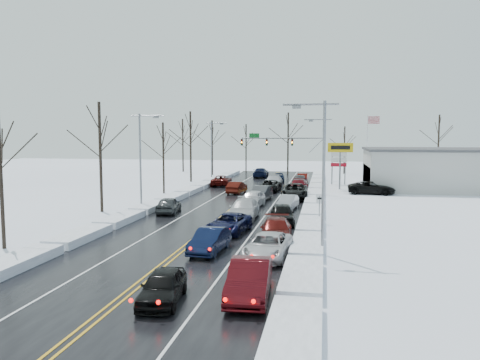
% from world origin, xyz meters
% --- Properties ---
extents(ground, '(160.00, 160.00, 0.00)m').
position_xyz_m(ground, '(0.00, 0.00, 0.00)').
color(ground, white).
rests_on(ground, ground).
extents(road_surface, '(14.00, 84.00, 0.01)m').
position_xyz_m(road_surface, '(0.00, 2.00, 0.01)').
color(road_surface, black).
rests_on(road_surface, ground).
extents(snow_bank_left, '(1.93, 72.00, 0.56)m').
position_xyz_m(snow_bank_left, '(-7.60, 2.00, 0.00)').
color(snow_bank_left, white).
rests_on(snow_bank_left, ground).
extents(snow_bank_right, '(1.93, 72.00, 0.56)m').
position_xyz_m(snow_bank_right, '(7.60, 2.00, 0.00)').
color(snow_bank_right, white).
rests_on(snow_bank_right, ground).
extents(traffic_signal_mast, '(13.28, 0.39, 8.00)m').
position_xyz_m(traffic_signal_mast, '(3.45, 27.99, 5.48)').
color(traffic_signal_mast, slate).
rests_on(traffic_signal_mast, ground).
extents(tires_plus_sign, '(3.20, 0.34, 6.00)m').
position_xyz_m(tires_plus_sign, '(10.50, 15.99, 4.99)').
color(tires_plus_sign, slate).
rests_on(tires_plus_sign, ground).
extents(used_vehicles_sign, '(2.20, 0.22, 4.65)m').
position_xyz_m(used_vehicles_sign, '(10.50, 22.00, 3.32)').
color(used_vehicles_sign, slate).
rests_on(used_vehicles_sign, ground).
extents(speed_limit_sign, '(0.55, 0.09, 2.35)m').
position_xyz_m(speed_limit_sign, '(8.20, -8.00, 1.63)').
color(speed_limit_sign, slate).
rests_on(speed_limit_sign, ground).
extents(flagpole, '(1.87, 1.20, 10.00)m').
position_xyz_m(flagpole, '(15.17, 30.00, 5.93)').
color(flagpole, silver).
rests_on(flagpole, ground).
extents(dealership_building, '(20.40, 12.40, 5.30)m').
position_xyz_m(dealership_building, '(23.98, 18.00, 2.66)').
color(dealership_building, '#B2B2AD').
rests_on(dealership_building, ground).
extents(streetlight_se, '(3.20, 0.25, 9.00)m').
position_xyz_m(streetlight_se, '(8.30, -18.00, 5.31)').
color(streetlight_se, slate).
rests_on(streetlight_se, ground).
extents(streetlight_ne, '(3.20, 0.25, 9.00)m').
position_xyz_m(streetlight_ne, '(8.30, 10.00, 5.31)').
color(streetlight_ne, slate).
rests_on(streetlight_ne, ground).
extents(streetlight_sw, '(3.20, 0.25, 9.00)m').
position_xyz_m(streetlight_sw, '(-8.30, -4.00, 5.31)').
color(streetlight_sw, slate).
rests_on(streetlight_sw, ground).
extents(streetlight_nw, '(3.20, 0.25, 9.00)m').
position_xyz_m(streetlight_nw, '(-8.30, 24.00, 5.31)').
color(streetlight_nw, slate).
rests_on(streetlight_nw, ground).
extents(tree_left_b, '(4.00, 4.00, 10.00)m').
position_xyz_m(tree_left_b, '(-11.50, -6.00, 6.99)').
color(tree_left_b, '#2D231C').
rests_on(tree_left_b, ground).
extents(tree_left_c, '(3.40, 3.40, 8.50)m').
position_xyz_m(tree_left_c, '(-10.50, 8.00, 5.94)').
color(tree_left_c, '#2D231C').
rests_on(tree_left_c, ground).
extents(tree_left_d, '(4.20, 4.20, 10.50)m').
position_xyz_m(tree_left_d, '(-11.20, 22.00, 7.33)').
color(tree_left_d, '#2D231C').
rests_on(tree_left_d, ground).
extents(tree_left_e, '(3.80, 3.80, 9.50)m').
position_xyz_m(tree_left_e, '(-10.80, 34.00, 6.64)').
color(tree_left_e, '#2D231C').
rests_on(tree_left_e, ground).
extents(tree_far_a, '(4.00, 4.00, 10.00)m').
position_xyz_m(tree_far_a, '(-18.00, 40.00, 6.99)').
color(tree_far_a, '#2D231C').
rests_on(tree_far_a, ground).
extents(tree_far_b, '(3.60, 3.60, 9.00)m').
position_xyz_m(tree_far_b, '(-6.00, 41.00, 6.29)').
color(tree_far_b, '#2D231C').
rests_on(tree_far_b, ground).
extents(tree_far_c, '(4.40, 4.40, 11.00)m').
position_xyz_m(tree_far_c, '(2.00, 39.00, 7.68)').
color(tree_far_c, '#2D231C').
rests_on(tree_far_c, ground).
extents(tree_far_d, '(3.40, 3.40, 8.50)m').
position_xyz_m(tree_far_d, '(12.00, 40.50, 5.94)').
color(tree_far_d, '#2D231C').
rests_on(tree_far_d, ground).
extents(tree_far_e, '(4.20, 4.20, 10.50)m').
position_xyz_m(tree_far_e, '(28.00, 41.00, 7.33)').
color(tree_far_e, '#2D231C').
rests_on(tree_far_e, ground).
extents(queued_car_0, '(2.07, 4.18, 1.37)m').
position_xyz_m(queued_car_0, '(1.90, -27.16, 0.00)').
color(queued_car_0, black).
rests_on(queued_car_0, ground).
extents(queued_car_1, '(1.86, 4.47, 1.44)m').
position_xyz_m(queued_car_1, '(1.82, -18.60, 0.00)').
color(queued_car_1, black).
rests_on(queued_car_1, ground).
extents(queued_car_2, '(2.88, 5.29, 1.41)m').
position_xyz_m(queued_car_2, '(1.86, -13.02, 0.00)').
color(queued_car_2, black).
rests_on(queued_car_2, ground).
extents(queued_car_3, '(2.32, 5.62, 1.63)m').
position_xyz_m(queued_car_3, '(1.92, -7.15, 0.00)').
color(queued_car_3, '#B9B9BB').
rests_on(queued_car_3, ground).
extents(queued_car_4, '(2.32, 4.96, 1.64)m').
position_xyz_m(queued_car_4, '(1.65, -0.78, 0.00)').
color(queued_car_4, silver).
rests_on(queued_car_4, ground).
extents(queued_car_5, '(2.15, 4.83, 1.54)m').
position_xyz_m(queued_car_5, '(1.85, 4.05, 0.00)').
color(queued_car_5, '#434548').
rests_on(queued_car_5, ground).
extents(queued_car_6, '(2.67, 5.25, 1.42)m').
position_xyz_m(queued_car_6, '(1.84, 12.02, 0.00)').
color(queued_car_6, black).
rests_on(queued_car_6, ground).
extents(queued_car_7, '(2.25, 5.47, 1.58)m').
position_xyz_m(queued_car_7, '(1.83, 16.81, 0.00)').
color(queued_car_7, '#AFB1B8').
rests_on(queued_car_7, ground).
extents(queued_car_8, '(2.04, 4.29, 1.41)m').
position_xyz_m(queued_car_8, '(1.80, 24.46, 0.00)').
color(queued_car_8, black).
rests_on(queued_car_8, ground).
extents(queued_car_9, '(2.00, 5.01, 1.62)m').
position_xyz_m(queued_car_9, '(5.43, -25.93, 0.00)').
color(queued_car_9, '#43090D').
rests_on(queued_car_9, ground).
extents(queued_car_10, '(2.71, 5.20, 1.40)m').
position_xyz_m(queued_car_10, '(5.43, -19.29, 0.00)').
color(queued_car_10, silver).
rests_on(queued_car_10, ground).
extents(queued_car_11, '(2.44, 5.22, 1.47)m').
position_xyz_m(queued_car_11, '(5.44, -14.88, 0.00)').
color(queued_car_11, '#4E0D0A').
rests_on(queued_car_11, ground).
extents(queued_car_12, '(2.39, 4.78, 1.57)m').
position_xyz_m(queued_car_12, '(5.29, -8.72, 0.00)').
color(queued_car_12, black).
rests_on(queued_car_12, ground).
extents(queued_car_13, '(1.92, 4.24, 1.35)m').
position_xyz_m(queued_car_13, '(5.18, -1.60, 0.00)').
color(queued_car_13, gray).
rests_on(queued_car_13, ground).
extents(queued_car_14, '(3.01, 6.20, 1.70)m').
position_xyz_m(queued_car_14, '(5.36, 5.72, 0.00)').
color(queued_car_14, black).
rests_on(queued_car_14, ground).
extents(queued_car_15, '(2.34, 5.39, 1.54)m').
position_xyz_m(queued_car_15, '(5.40, 12.03, 0.00)').
color(queued_car_15, '#500A11').
rests_on(queued_car_15, ground).
extents(queued_car_16, '(2.50, 5.13, 1.69)m').
position_xyz_m(queued_car_16, '(5.28, 17.42, 0.00)').
color(queued_car_16, '#3C3E40').
rests_on(queued_car_16, ground).
extents(queued_car_17, '(1.59, 4.25, 1.39)m').
position_xyz_m(queued_car_17, '(5.40, 22.99, 0.00)').
color(queued_car_17, '#4F0F0A').
rests_on(queued_car_17, ground).
extents(oncoming_car_0, '(1.93, 4.49, 1.44)m').
position_xyz_m(oncoming_car_0, '(-1.82, 9.47, 0.00)').
color(oncoming_car_0, '#481009').
rests_on(oncoming_car_0, ground).
extents(oncoming_car_1, '(2.87, 5.47, 1.47)m').
position_xyz_m(oncoming_car_1, '(-5.43, 17.19, 0.00)').
color(oncoming_car_1, '#4A0C09').
rests_on(oncoming_car_1, ground).
extents(oncoming_car_2, '(2.30, 5.46, 1.57)m').
position_xyz_m(oncoming_car_2, '(-1.82, 30.92, 0.00)').
color(oncoming_car_2, black).
rests_on(oncoming_car_2, ground).
extents(oncoming_car_3, '(2.25, 4.51, 1.48)m').
position_xyz_m(oncoming_car_3, '(-5.25, -5.53, 0.00)').
color(oncoming_car_3, '#3E4143').
rests_on(oncoming_car_3, ground).
extents(parked_car_0, '(5.70, 3.01, 1.53)m').
position_xyz_m(parked_car_0, '(14.08, 11.59, 0.00)').
color(parked_car_0, black).
rests_on(parked_car_0, ground).
extents(parked_car_1, '(1.99, 4.83, 1.40)m').
position_xyz_m(parked_car_1, '(17.15, 17.29, 0.00)').
color(parked_car_1, '#444749').
rests_on(parked_car_1, ground).
extents(parked_car_2, '(2.41, 4.71, 1.54)m').
position_xyz_m(parked_car_2, '(15.15, 20.52, 0.00)').
color(parked_car_2, black).
rests_on(parked_car_2, ground).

